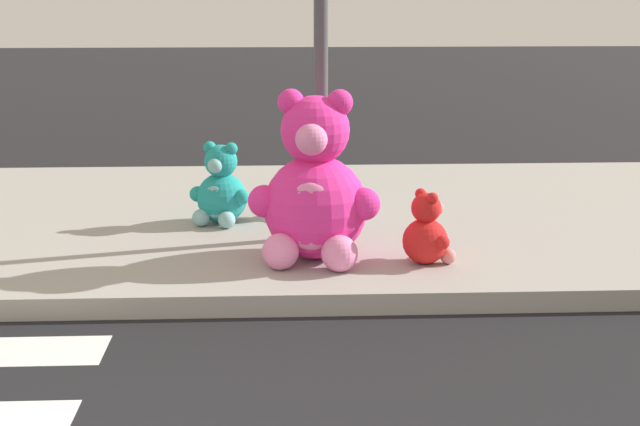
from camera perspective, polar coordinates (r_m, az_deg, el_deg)
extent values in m
cube|color=#9E9B93|center=(8.06, -7.33, -0.58)|extent=(28.00, 4.40, 0.15)
cylinder|color=#4C4C51|center=(6.99, 0.06, 11.21)|extent=(0.11, 0.11, 3.20)
sphere|color=#F22D93|center=(6.62, -0.30, 0.37)|extent=(0.76, 0.76, 0.76)
ellipsoid|color=pink|center=(6.36, -0.59, -0.22)|extent=(0.44, 0.23, 0.50)
sphere|color=#F22D93|center=(6.51, -0.30, 5.24)|extent=(0.50, 0.50, 0.50)
sphere|color=pink|center=(6.31, -0.54, 4.67)|extent=(0.23, 0.23, 0.23)
sphere|color=#F22D93|center=(6.46, 1.25, 6.97)|extent=(0.19, 0.19, 0.19)
sphere|color=#F22D93|center=(6.48, 2.78, 0.57)|extent=(0.24, 0.24, 0.24)
sphere|color=pink|center=(6.35, 1.23, -2.57)|extent=(0.26, 0.26, 0.26)
sphere|color=#F22D93|center=(6.51, -1.85, 7.01)|extent=(0.19, 0.19, 0.19)
sphere|color=#F22D93|center=(6.57, -3.54, 0.74)|extent=(0.24, 0.24, 0.24)
sphere|color=pink|center=(6.41, -2.51, -2.44)|extent=(0.26, 0.26, 0.26)
sphere|color=red|center=(6.57, 6.64, -1.77)|extent=(0.33, 0.33, 0.33)
ellipsoid|color=#DB7B7B|center=(6.64, 7.50, -1.64)|extent=(0.14, 0.20, 0.22)
sphere|color=red|center=(6.51, 6.71, 0.32)|extent=(0.22, 0.22, 0.22)
sphere|color=#DB7B7B|center=(6.57, 7.38, 0.30)|extent=(0.10, 0.10, 0.10)
sphere|color=red|center=(6.55, 6.36, 1.20)|extent=(0.08, 0.08, 0.08)
sphere|color=red|center=(6.72, 6.21, -1.20)|extent=(0.10, 0.10, 0.10)
sphere|color=#DB7B7B|center=(6.75, 7.19, -2.32)|extent=(0.11, 0.11, 0.11)
sphere|color=red|center=(6.43, 7.10, 0.93)|extent=(0.08, 0.08, 0.08)
sphere|color=red|center=(6.47, 7.72, -1.85)|extent=(0.10, 0.10, 0.10)
sphere|color=#DB7B7B|center=(6.61, 8.07, -2.71)|extent=(0.11, 0.11, 0.11)
sphere|color=white|center=(7.92, -0.15, 1.00)|extent=(0.32, 0.32, 0.32)
ellipsoid|color=white|center=(7.92, -0.97, 1.00)|extent=(0.07, 0.18, 0.21)
sphere|color=white|center=(7.87, -0.15, 2.68)|extent=(0.21, 0.21, 0.21)
sphere|color=white|center=(7.87, -0.79, 2.59)|extent=(0.09, 0.09, 0.09)
sphere|color=white|center=(7.78, -0.14, 3.17)|extent=(0.08, 0.08, 0.08)
sphere|color=white|center=(7.77, -0.42, 0.92)|extent=(0.10, 0.10, 0.10)
sphere|color=white|center=(7.86, -1.12, 0.12)|extent=(0.11, 0.11, 0.11)
sphere|color=white|center=(7.92, -0.16, 3.37)|extent=(0.08, 0.08, 0.08)
sphere|color=white|center=(8.06, -0.44, 1.41)|extent=(0.10, 0.10, 0.10)
sphere|color=white|center=(8.03, -1.12, 0.42)|extent=(0.11, 0.11, 0.11)
sphere|color=teal|center=(7.70, -6.20, 0.95)|extent=(0.42, 0.42, 0.42)
ellipsoid|color=#7BBFBC|center=(7.57, -6.66, 0.70)|extent=(0.25, 0.17, 0.28)
sphere|color=teal|center=(7.64, -6.27, 3.26)|extent=(0.28, 0.28, 0.28)
sphere|color=#7BBFBC|center=(7.54, -6.62, 2.98)|extent=(0.13, 0.13, 0.13)
sphere|color=teal|center=(7.58, -5.61, 4.05)|extent=(0.11, 0.11, 0.11)
sphere|color=teal|center=(7.57, -4.97, 1.00)|extent=(0.13, 0.13, 0.13)
sphere|color=#7BBFBC|center=(7.53, -5.90, -0.43)|extent=(0.15, 0.15, 0.15)
sphere|color=teal|center=(7.66, -6.96, 4.12)|extent=(0.11, 0.11, 0.11)
sphere|color=teal|center=(7.73, -7.74, 1.20)|extent=(0.13, 0.13, 0.13)
sphere|color=#7BBFBC|center=(7.62, -7.52, -0.30)|extent=(0.15, 0.15, 0.15)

